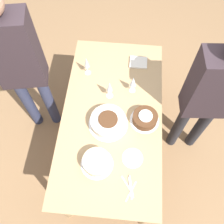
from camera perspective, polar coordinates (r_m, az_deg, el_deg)
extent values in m
plane|color=#8E6B47|center=(2.92, 0.00, -7.67)|extent=(12.00, 12.00, 0.00)
cube|color=tan|center=(2.23, 0.00, -0.79)|extent=(1.70, 0.88, 0.03)
cylinder|color=#8E724D|center=(2.39, 7.66, -22.72)|extent=(0.07, 0.07, 0.75)
cylinder|color=#8E724D|center=(2.98, 8.53, 8.43)|extent=(0.07, 0.07, 0.75)
cylinder|color=#8E724D|center=(2.42, -11.15, -20.92)|extent=(0.07, 0.07, 0.75)
cylinder|color=#8E724D|center=(3.01, -5.70, 9.51)|extent=(0.07, 0.07, 0.75)
cylinder|color=white|center=(2.17, -0.88, -2.70)|extent=(0.34, 0.34, 0.01)
cylinder|color=silver|center=(2.13, -0.89, -2.20)|extent=(0.30, 0.30, 0.08)
cylinder|color=#4C2D19|center=(2.09, -0.91, -1.64)|extent=(0.17, 0.17, 0.01)
cylinder|color=white|center=(2.20, 7.43, -1.90)|extent=(0.26, 0.26, 0.01)
cylinder|color=#4C2D19|center=(2.17, 7.55, -1.42)|extent=(0.22, 0.22, 0.08)
cylinder|color=silver|center=(2.13, 7.69, -0.88)|extent=(0.12, 0.12, 0.01)
cylinder|color=white|center=(2.05, -3.45, -11.75)|extent=(0.26, 0.26, 0.01)
cylinder|color=beige|center=(2.00, -3.52, -11.37)|extent=(0.22, 0.22, 0.09)
cylinder|color=silver|center=(2.35, 4.62, 4.97)|extent=(0.06, 0.06, 0.00)
cylinder|color=silver|center=(2.31, 4.69, 5.58)|extent=(0.01, 0.01, 0.08)
cone|color=silver|center=(2.23, 4.88, 6.97)|extent=(0.06, 0.06, 0.11)
cylinder|color=silver|center=(2.31, -0.54, 3.80)|extent=(0.06, 0.06, 0.00)
cylinder|color=silver|center=(2.27, -0.55, 4.41)|extent=(0.01, 0.01, 0.09)
cone|color=silver|center=(2.19, -0.57, 5.85)|extent=(0.05, 0.05, 0.12)
cylinder|color=silver|center=(2.47, -5.53, 8.95)|extent=(0.06, 0.06, 0.00)
cylinder|color=silver|center=(2.43, -5.63, 9.64)|extent=(0.01, 0.01, 0.09)
cone|color=silver|center=(2.35, -5.86, 11.22)|extent=(0.05, 0.05, 0.12)
cylinder|color=white|center=(2.06, 4.68, -10.46)|extent=(0.17, 0.17, 0.01)
cube|color=silver|center=(2.00, 4.33, -17.67)|extent=(0.16, 0.08, 0.00)
cube|color=silver|center=(2.00, 3.51, -16.39)|extent=(0.14, 0.11, 0.00)
cube|color=silver|center=(2.00, 4.19, -16.96)|extent=(0.17, 0.04, 0.00)
cube|color=silver|center=(2.00, 4.45, -16.64)|extent=(0.17, 0.05, 0.00)
cube|color=silver|center=(2.54, 6.05, 11.20)|extent=(0.14, 0.17, 0.02)
cylinder|color=#232328|center=(2.73, 19.48, -3.18)|extent=(0.11, 0.11, 0.81)
cylinder|color=#232328|center=(2.66, 14.99, -3.17)|extent=(0.11, 0.11, 0.81)
cube|color=#2D2328|center=(2.08, 22.66, 5.57)|extent=(0.25, 0.41, 0.68)
cylinder|color=#2D334C|center=(2.82, -18.57, 2.02)|extent=(0.11, 0.11, 0.86)
cylinder|color=#2D334C|center=(2.77, -14.20, 2.44)|extent=(0.11, 0.11, 0.86)
cube|color=#2D2328|center=(2.19, -21.65, 12.63)|extent=(0.29, 0.43, 0.71)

